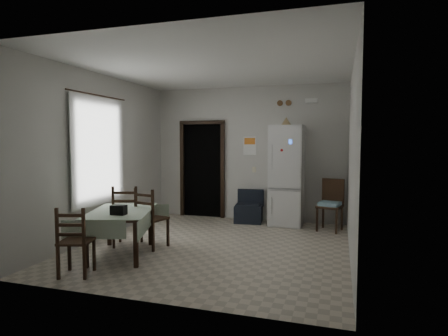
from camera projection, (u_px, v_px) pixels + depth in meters
ground at (215, 246)px, 6.14m from camera, size 4.50×4.50×0.00m
ceiling at (215, 67)px, 5.94m from camera, size 4.20×4.50×0.02m
wall_back at (248, 153)px, 8.18m from camera, size 4.20×0.02×2.90m
wall_front at (146, 167)px, 3.89m from camera, size 4.20×0.02×2.90m
wall_left at (103, 156)px, 6.66m from camera, size 0.02×4.50×2.90m
wall_right at (352, 160)px, 5.42m from camera, size 0.02×4.50×2.90m
doorway at (206, 169)px, 8.71m from camera, size 1.06×0.52×2.22m
window_recess at (94, 151)px, 6.48m from camera, size 0.10×1.20×1.60m
curtain at (99, 151)px, 6.44m from camera, size 0.02×1.45×1.85m
curtain_rod at (98, 95)px, 6.37m from camera, size 0.02×1.60×0.02m
calendar at (250, 146)px, 8.14m from camera, size 0.28×0.02×0.40m
calendar_image at (250, 141)px, 8.13m from camera, size 0.24×0.01×0.14m
light_switch at (254, 170)px, 8.15m from camera, size 0.08×0.02×0.12m
vent_left at (280, 103)px, 7.89m from camera, size 0.12×0.03×0.12m
vent_right at (289, 103)px, 7.83m from camera, size 0.12×0.03×0.12m
emergency_light at (311, 101)px, 7.67m from camera, size 0.25×0.07×0.09m
fridge at (287, 175)px, 7.64m from camera, size 0.67×0.67×2.04m
tan_cone at (286, 121)px, 7.62m from camera, size 0.23×0.23×0.17m
navy_seat at (249, 206)px, 7.93m from camera, size 0.62×0.60×0.68m
corner_chair at (330, 205)px, 7.14m from camera, size 0.53×0.53×0.99m
dining_table at (121, 233)px, 5.62m from camera, size 1.23×1.51×0.68m
black_bag at (119, 210)px, 5.29m from camera, size 0.22×0.14×0.14m
dining_chair_far_left at (128, 215)px, 6.16m from camera, size 0.54×0.54×1.00m
dining_chair_far_right at (152, 218)px, 6.03m from camera, size 0.50×0.50×0.97m
dining_chair_near_head at (76, 240)px, 4.78m from camera, size 0.48×0.48×0.90m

